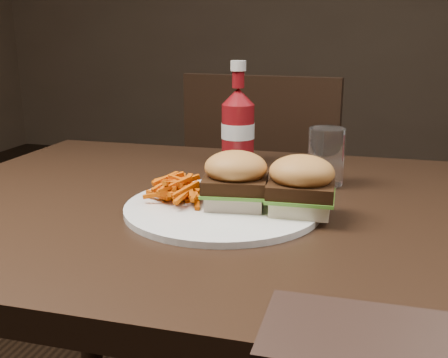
% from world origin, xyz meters
% --- Properties ---
extents(dining_table, '(1.20, 0.80, 0.04)m').
position_xyz_m(dining_table, '(0.00, 0.00, 0.73)').
color(dining_table, black).
rests_on(dining_table, ground).
extents(chair_far, '(0.50, 0.50, 0.04)m').
position_xyz_m(chair_far, '(-0.09, 0.77, 0.43)').
color(chair_far, black).
rests_on(chair_far, ground).
extents(plate, '(0.31, 0.31, 0.01)m').
position_xyz_m(plate, '(-0.05, -0.05, 0.76)').
color(plate, white).
rests_on(plate, dining_table).
extents(sandwich_half_a, '(0.10, 0.09, 0.02)m').
position_xyz_m(sandwich_half_a, '(-0.03, -0.05, 0.77)').
color(sandwich_half_a, beige).
rests_on(sandwich_half_a, plate).
extents(sandwich_half_b, '(0.09, 0.09, 0.02)m').
position_xyz_m(sandwich_half_b, '(0.07, -0.05, 0.77)').
color(sandwich_half_b, beige).
rests_on(sandwich_half_b, plate).
extents(fries_pile, '(0.10, 0.10, 0.04)m').
position_xyz_m(fries_pile, '(-0.12, -0.04, 0.78)').
color(fries_pile, '#CF4005').
rests_on(fries_pile, plate).
extents(ketchup_bottle, '(0.09, 0.09, 0.14)m').
position_xyz_m(ketchup_bottle, '(-0.10, 0.25, 0.81)').
color(ketchup_bottle, maroon).
rests_on(ketchup_bottle, dining_table).
extents(tumbler, '(0.07, 0.07, 0.10)m').
position_xyz_m(tumbler, '(0.09, 0.14, 0.81)').
color(tumbler, white).
rests_on(tumbler, dining_table).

